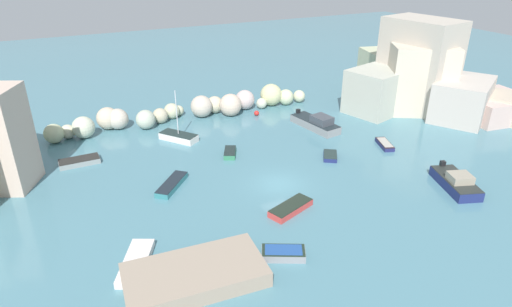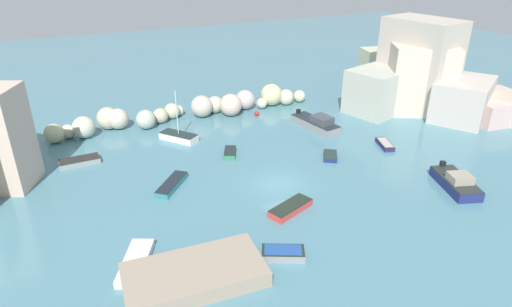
# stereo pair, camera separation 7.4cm
# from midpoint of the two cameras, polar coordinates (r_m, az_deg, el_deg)

# --- Properties ---
(cove_water) EXTENTS (160.00, 160.00, 0.00)m
(cove_water) POSITION_cam_midpoint_polar(r_m,az_deg,el_deg) (38.63, 3.02, -4.02)
(cove_water) COLOR teal
(cove_water) RESTS_ON ground
(cliff_headland_right) EXTENTS (19.82, 23.34, 10.97)m
(cliff_headland_right) POSITION_cam_midpoint_polar(r_m,az_deg,el_deg) (59.48, 21.03, 8.72)
(cliff_headland_right) COLOR #C6B39B
(cliff_headland_right) RESTS_ON ground
(rock_breakwater) EXTENTS (31.72, 4.72, 2.80)m
(rock_breakwater) POSITION_cam_midpoint_polar(r_m,az_deg,el_deg) (53.18, -8.50, 5.66)
(rock_breakwater) COLOR beige
(rock_breakwater) RESTS_ON ground
(stone_dock) EXTENTS (8.90, 4.99, 1.07)m
(stone_dock) POSITION_cam_midpoint_polar(r_m,az_deg,el_deg) (28.51, -7.88, -15.27)
(stone_dock) COLOR gray
(stone_dock) RESTS_ON ground
(channel_buoy) EXTENTS (0.62, 0.62, 0.62)m
(channel_buoy) POSITION_cam_midpoint_polar(r_m,az_deg,el_deg) (53.89, 0.14, 5.24)
(channel_buoy) COLOR red
(channel_buoy) RESTS_ON cove_water
(moored_boat_0) EXTENTS (2.28, 2.54, 0.44)m
(moored_boat_0) POSITION_cam_midpoint_polar(r_m,az_deg,el_deg) (43.73, 9.63, -0.31)
(moored_boat_0) COLOR navy
(moored_boat_0) RESTS_ON cove_water
(moored_boat_1) EXTENTS (3.74, 4.25, 5.51)m
(moored_boat_1) POSITION_cam_midpoint_polar(r_m,az_deg,el_deg) (47.69, -9.91, 2.17)
(moored_boat_1) COLOR silver
(moored_boat_1) RESTS_ON cove_water
(moored_boat_2) EXTENTS (4.13, 2.68, 0.57)m
(moored_boat_2) POSITION_cam_midpoint_polar(r_m,az_deg,el_deg) (34.94, 4.54, -7.02)
(moored_boat_2) COLOR #CE3F3B
(moored_boat_2) RESTS_ON cove_water
(moored_boat_3) EXTENTS (1.97, 3.09, 0.47)m
(moored_boat_3) POSITION_cam_midpoint_polar(r_m,az_deg,el_deg) (47.49, 16.36, 1.16)
(moored_boat_3) COLOR navy
(moored_boat_3) RESTS_ON cove_water
(moored_boat_4) EXTENTS (3.66, 3.96, 0.52)m
(moored_boat_4) POSITION_cam_midpoint_polar(r_m,az_deg,el_deg) (38.76, -10.78, -3.93)
(moored_boat_4) COLOR teal
(moored_boat_4) RESTS_ON cove_water
(moored_boat_5) EXTENTS (3.74, 5.59, 1.54)m
(moored_boat_5) POSITION_cam_midpoint_polar(r_m,az_deg,el_deg) (41.47, 24.49, -3.39)
(moored_boat_5) COLOR navy
(moored_boat_5) RESTS_ON cove_water
(moored_boat_6) EXTENTS (2.05, 2.67, 0.53)m
(moored_boat_6) POSITION_cam_midpoint_polar(r_m,az_deg,el_deg) (43.76, -3.34, 0.11)
(moored_boat_6) COLOR #337C55
(moored_boat_6) RESTS_ON cove_water
(moored_boat_7) EXTENTS (3.07, 6.57, 1.72)m
(moored_boat_7) POSITION_cam_midpoint_polar(r_m,az_deg,el_deg) (50.40, 7.87, 3.91)
(moored_boat_7) COLOR gray
(moored_boat_7) RESTS_ON cove_water
(moored_boat_8) EXTENTS (3.33, 4.65, 0.51)m
(moored_boat_8) POSITION_cam_midpoint_polar(r_m,az_deg,el_deg) (30.61, -15.24, -13.43)
(moored_boat_8) COLOR white
(moored_boat_8) RESTS_ON cove_water
(moored_boat_9) EXTENTS (3.22, 2.53, 0.62)m
(moored_boat_9) POSITION_cam_midpoint_polar(r_m,az_deg,el_deg) (30.27, 3.58, -12.73)
(moored_boat_9) COLOR gray
(moored_boat_9) RESTS_ON cove_water
(moored_boat_10) EXTENTS (3.70, 1.62, 0.55)m
(moored_boat_10) POSITION_cam_midpoint_polar(r_m,az_deg,el_deg) (45.18, -21.81, -0.94)
(moored_boat_10) COLOR gray
(moored_boat_10) RESTS_ON cove_water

